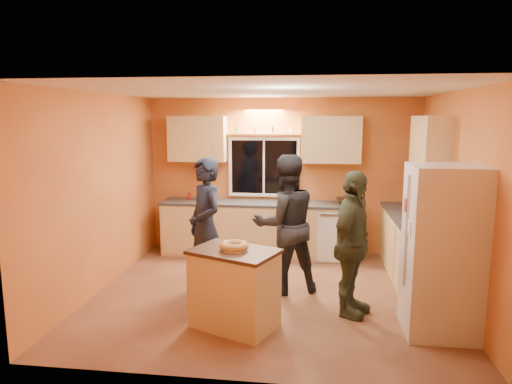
# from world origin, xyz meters

# --- Properties ---
(ground) EXTENTS (4.50, 4.50, 0.00)m
(ground) POSITION_xyz_m (0.00, 0.00, 0.00)
(ground) COLOR brown
(ground) RESTS_ON ground
(room_shell) EXTENTS (4.54, 4.04, 2.61)m
(room_shell) POSITION_xyz_m (0.12, 0.41, 1.62)
(room_shell) COLOR orange
(room_shell) RESTS_ON ground
(back_counter) EXTENTS (4.23, 0.62, 0.90)m
(back_counter) POSITION_xyz_m (0.01, 1.70, 0.45)
(back_counter) COLOR tan
(back_counter) RESTS_ON ground
(right_counter) EXTENTS (0.62, 1.84, 0.90)m
(right_counter) POSITION_xyz_m (1.95, 0.50, 0.45)
(right_counter) COLOR tan
(right_counter) RESTS_ON ground
(refrigerator) EXTENTS (0.72, 0.70, 1.80)m
(refrigerator) POSITION_xyz_m (1.89, -0.80, 0.90)
(refrigerator) COLOR silver
(refrigerator) RESTS_ON ground
(island) EXTENTS (1.07, 0.91, 0.87)m
(island) POSITION_xyz_m (-0.29, -0.96, 0.44)
(island) COLOR tan
(island) RESTS_ON ground
(bundt_pastry) EXTENTS (0.31, 0.31, 0.09)m
(bundt_pastry) POSITION_xyz_m (-0.29, -0.96, 0.92)
(bundt_pastry) COLOR #B48D4A
(bundt_pastry) RESTS_ON island
(person_left) EXTENTS (0.73, 0.77, 1.78)m
(person_left) POSITION_xyz_m (-0.84, -0.01, 0.89)
(person_left) COLOR black
(person_left) RESTS_ON ground
(person_center) EXTENTS (1.08, 0.97, 1.81)m
(person_center) POSITION_xyz_m (0.19, 0.17, 0.91)
(person_center) COLOR black
(person_center) RESTS_ON ground
(person_right) EXTENTS (0.76, 1.07, 1.69)m
(person_right) POSITION_xyz_m (0.99, -0.48, 0.85)
(person_right) COLOR #333B25
(person_right) RESTS_ON ground
(mixing_bowl) EXTENTS (0.46, 0.46, 0.09)m
(mixing_bowl) POSITION_xyz_m (1.10, 1.70, 0.95)
(mixing_bowl) COLOR black
(mixing_bowl) RESTS_ON back_counter
(utensil_crock) EXTENTS (0.14, 0.14, 0.17)m
(utensil_crock) POSITION_xyz_m (-1.18, 1.68, 0.99)
(utensil_crock) COLOR beige
(utensil_crock) RESTS_ON back_counter
(potted_plant) EXTENTS (0.33, 0.30, 0.31)m
(potted_plant) POSITION_xyz_m (1.97, 0.14, 1.06)
(potted_plant) COLOR gray
(potted_plant) RESTS_ON right_counter
(red_box) EXTENTS (0.17, 0.13, 0.07)m
(red_box) POSITION_xyz_m (2.00, 0.25, 0.94)
(red_box) COLOR #A52419
(red_box) RESTS_ON right_counter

